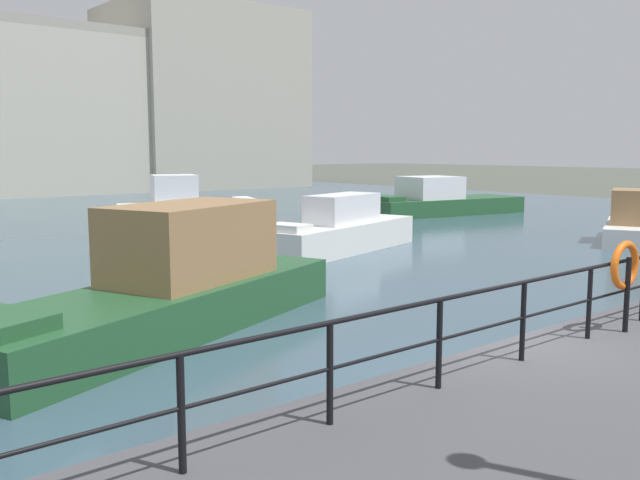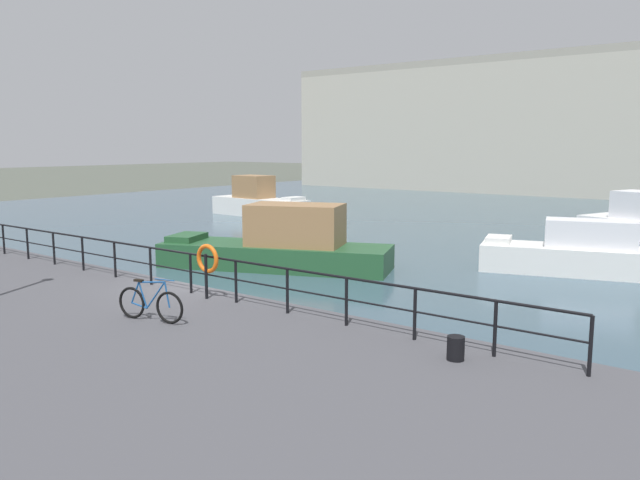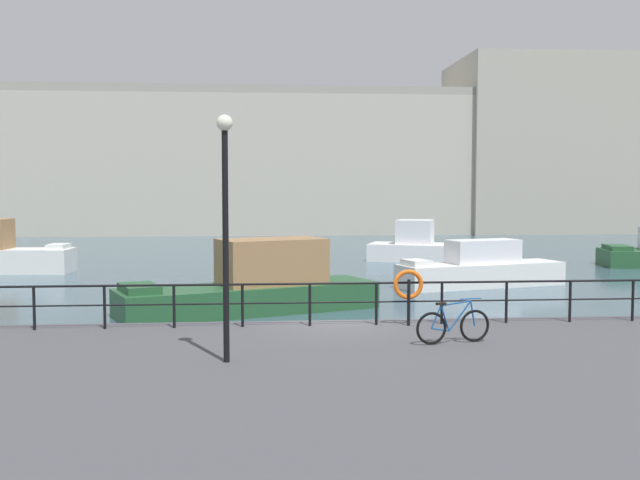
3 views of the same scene
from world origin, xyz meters
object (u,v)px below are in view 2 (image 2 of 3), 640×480
moored_white_yacht (281,245)px  mooring_bollard (456,348)px  parked_bicycle (150,304)px  moored_green_narrowboat (586,255)px  moored_blue_motorboat (259,202)px  life_ring_stand (207,261)px

moored_white_yacht → mooring_bollard: 13.31m
mooring_bollard → parked_bicycle: bearing=-165.0°
moored_green_narrowboat → moored_white_yacht: bearing=15.1°
moored_blue_motorboat → moored_green_narrowboat: bearing=-13.5°
moored_green_narrowboat → mooring_bollard: 13.60m
mooring_bollard → life_ring_stand: bearing=176.0°
moored_green_narrowboat → mooring_bollard: bearing=79.1°
moored_blue_motorboat → life_ring_stand: size_ratio=5.35×
moored_white_yacht → mooring_bollard: size_ratio=20.71×
moored_white_yacht → life_ring_stand: bearing=96.1°
mooring_bollard → moored_green_narrowboat: bearing=95.3°
moored_white_yacht → life_ring_stand: moored_white_yacht is taller
parked_bicycle → life_ring_stand: 2.36m
moored_green_narrowboat → moored_white_yacht: 11.22m
moored_green_narrowboat → moored_blue_motorboat: bearing=-33.3°
parked_bicycle → life_ring_stand: size_ratio=1.25×
life_ring_stand → moored_blue_motorboat: bearing=130.0°
moored_green_narrowboat → parked_bicycle: 16.14m
moored_white_yacht → life_ring_stand: size_ratio=6.52×
moored_green_narrowboat → moored_blue_motorboat: (-22.58, 6.95, 0.22)m
moored_green_narrowboat → parked_bicycle: moored_green_narrowboat is taller
mooring_bollard → life_ring_stand: life_ring_stand is taller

